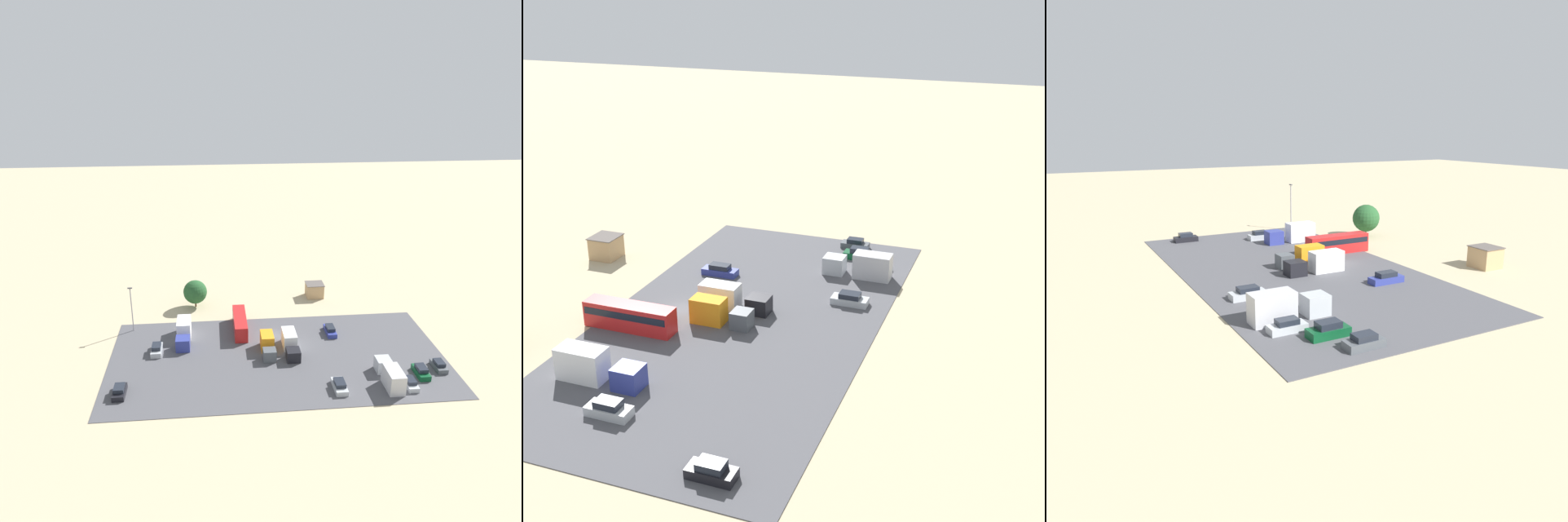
% 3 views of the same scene
% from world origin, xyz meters
% --- Properties ---
extents(ground_plane, '(400.00, 400.00, 0.00)m').
position_xyz_m(ground_plane, '(0.00, 0.00, 0.00)').
color(ground_plane, tan).
extents(parking_lot_surface, '(60.36, 31.28, 0.08)m').
position_xyz_m(parking_lot_surface, '(0.00, 8.34, 0.04)').
color(parking_lot_surface, '#4C4C51').
rests_on(parking_lot_surface, ground).
extents(shed_building, '(4.05, 3.79, 3.21)m').
position_xyz_m(shed_building, '(-11.91, -17.64, 1.61)').
color(shed_building, tan).
rests_on(shed_building, ground).
extents(bus, '(2.53, 10.81, 3.05)m').
position_xyz_m(bus, '(6.15, -2.79, 1.73)').
color(bus, red).
rests_on(bus, ground).
extents(parked_car_0, '(1.93, 4.17, 1.58)m').
position_xyz_m(parked_car_0, '(26.65, 17.19, 0.74)').
color(parked_car_0, black).
rests_on(parked_car_0, ground).
extents(parked_car_1, '(1.98, 4.51, 1.48)m').
position_xyz_m(parked_car_1, '(-8.80, 19.02, 0.69)').
color(parked_car_1, '#ADB2B7').
rests_on(parked_car_1, ground).
extents(parked_car_2, '(1.89, 4.34, 1.65)m').
position_xyz_m(parked_car_2, '(21.95, 4.50, 0.77)').
color(parked_car_2, '#ADB2B7').
rests_on(parked_car_2, ground).
extents(parked_car_3, '(1.90, 4.37, 1.64)m').
position_xyz_m(parked_car_3, '(-23.65, 16.34, 0.76)').
color(parked_car_3, '#0C4723').
rests_on(parked_car_3, ground).
extents(parked_car_4, '(1.73, 4.09, 1.41)m').
position_xyz_m(parked_car_4, '(-20.57, 19.40, 0.67)').
color(parked_car_4, '#ADB2B7').
rests_on(parked_car_4, ground).
extents(parked_car_5, '(1.80, 4.78, 1.53)m').
position_xyz_m(parked_car_5, '(-11.54, 0.27, 0.72)').
color(parked_car_5, navy).
rests_on(parked_car_5, ground).
extents(parked_car_6, '(1.78, 4.01, 1.45)m').
position_xyz_m(parked_car_6, '(-27.53, 14.70, 0.68)').
color(parked_car_6, '#4C5156').
rests_on(parked_car_6, ground).
extents(parked_truck_0, '(2.45, 8.76, 2.98)m').
position_xyz_m(parked_truck_0, '(-2.68, 5.85, 1.44)').
color(parked_truck_0, black).
rests_on(parked_truck_0, ground).
extents(parked_truck_1, '(2.33, 7.24, 3.02)m').
position_xyz_m(parked_truck_1, '(1.55, 6.08, 1.46)').
color(parked_truck_1, '#4C5156').
rests_on(parked_truck_1, ground).
extents(parked_truck_2, '(2.59, 9.18, 3.41)m').
position_xyz_m(parked_truck_2, '(17.16, -0.05, 1.64)').
color(parked_truck_2, navy).
rests_on(parked_truck_2, ground).
extents(parked_truck_3, '(2.55, 9.06, 3.39)m').
position_xyz_m(parked_truck_3, '(-17.56, 18.21, 1.63)').
color(parked_truck_3, '#ADB2B7').
rests_on(parked_truck_3, ground).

